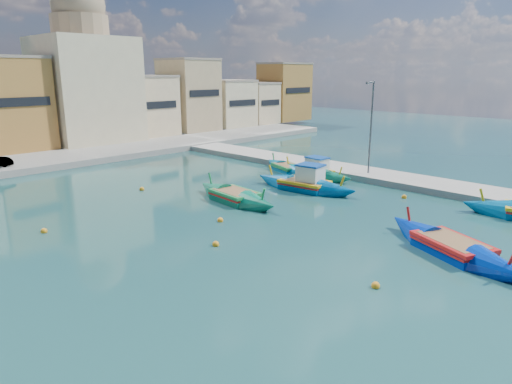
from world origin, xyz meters
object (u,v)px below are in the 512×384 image
church_block (85,74)px  luzzu_turquoise_cabin (313,173)px  luzzu_blue_cabin (305,185)px  luzzu_blue_south (452,249)px  luzzu_green (235,198)px  quay_street_lamp (371,127)px  luzzu_cyan_mid (288,169)px

church_block → luzzu_turquoise_cabin: 31.60m
luzzu_blue_cabin → luzzu_blue_south: 13.90m
church_block → luzzu_green: church_block is taller
quay_street_lamp → luzzu_turquoise_cabin: 6.08m
luzzu_blue_cabin → luzzu_blue_south: bearing=-110.6°
quay_street_lamp → luzzu_cyan_mid: (-2.44, 6.69, -4.10)m
luzzu_turquoise_cabin → luzzu_blue_south: bearing=-120.5°
quay_street_lamp → luzzu_green: quay_street_lamp is taller
luzzu_blue_cabin → luzzu_green: (-5.85, 1.51, -0.10)m
luzzu_blue_cabin → luzzu_cyan_mid: luzzu_blue_cabin is taller
luzzu_green → luzzu_blue_south: 14.55m
quay_street_lamp → luzzu_cyan_mid: 8.22m
luzzu_cyan_mid → luzzu_turquoise_cabin: bearing=-90.1°
luzzu_cyan_mid → luzzu_blue_south: bearing=-116.5°
luzzu_turquoise_cabin → church_block: bearing=99.4°
quay_street_lamp → luzzu_blue_cabin: quay_street_lamp is taller
quay_street_lamp → luzzu_blue_cabin: 7.85m
luzzu_blue_cabin → luzzu_cyan_mid: size_ratio=1.17×
quay_street_lamp → luzzu_turquoise_cabin: (-2.45, 3.86, -4.01)m
church_block → luzzu_green: 32.48m
luzzu_cyan_mid → luzzu_blue_south: 20.38m
luzzu_turquoise_cabin → luzzu_cyan_mid: luzzu_turquoise_cabin is taller
luzzu_turquoise_cabin → luzzu_blue_cabin: bearing=-150.0°
church_block → quay_street_lamp: (7.44, -34.00, -4.07)m
luzzu_blue_south → luzzu_cyan_mid: bearing=63.5°
church_block → quay_street_lamp: bearing=-77.7°
quay_street_lamp → luzzu_blue_cabin: size_ratio=0.89×
luzzu_green → luzzu_blue_south: luzzu_blue_south is taller
luzzu_blue_south → luzzu_turquoise_cabin: bearing=59.5°
church_block → luzzu_green: (-5.03, -31.04, -8.13)m
luzzu_blue_south → quay_street_lamp: bearing=45.1°
quay_street_lamp → luzzu_blue_south: size_ratio=0.87×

